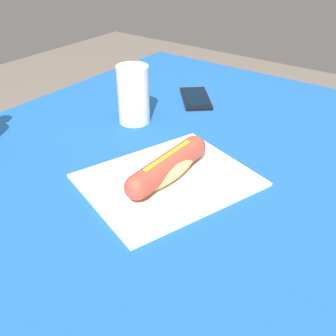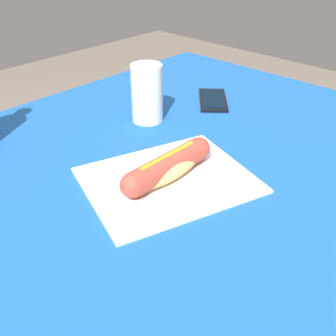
{
  "view_description": "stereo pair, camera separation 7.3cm",
  "coord_description": "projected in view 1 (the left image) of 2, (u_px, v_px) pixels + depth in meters",
  "views": [
    {
      "loc": [
        -0.57,
        -0.4,
        1.16
      ],
      "look_at": [
        -0.07,
        -0.03,
        0.76
      ],
      "focal_mm": 42.44,
      "sensor_mm": 36.0,
      "label": 1
    },
    {
      "loc": [
        -0.52,
        -0.46,
        1.16
      ],
      "look_at": [
        -0.07,
        -0.03,
        0.76
      ],
      "focal_mm": 42.44,
      "sensor_mm": 36.0,
      "label": 2
    }
  ],
  "objects": [
    {
      "name": "drinking_cup",
      "position": [
        134.0,
        95.0,
        0.93
      ],
      "size": [
        0.07,
        0.07,
        0.14
      ],
      "primitive_type": "cylinder",
      "color": "white",
      "rests_on": "dining_table"
    },
    {
      "name": "dining_table",
      "position": [
        175.0,
        205.0,
        0.87
      ],
      "size": [
        1.2,
        0.99,
        0.73
      ],
      "color": "brown",
      "rests_on": "ground"
    },
    {
      "name": "hot_dog",
      "position": [
        168.0,
        167.0,
        0.73
      ],
      "size": [
        0.22,
        0.06,
        0.05
      ],
      "color": "#E5BC75",
      "rests_on": "paper_wrapper"
    },
    {
      "name": "cell_phone",
      "position": [
        196.0,
        98.0,
        1.08
      ],
      "size": [
        0.16,
        0.15,
        0.01
      ],
      "color": "black",
      "rests_on": "dining_table"
    },
    {
      "name": "paper_wrapper",
      "position": [
        168.0,
        180.0,
        0.74
      ],
      "size": [
        0.36,
        0.33,
        0.01
      ],
      "primitive_type": "cube",
      "rotation": [
        0.0,
        0.0,
        -0.34
      ],
      "color": "silver",
      "rests_on": "dining_table"
    }
  ]
}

